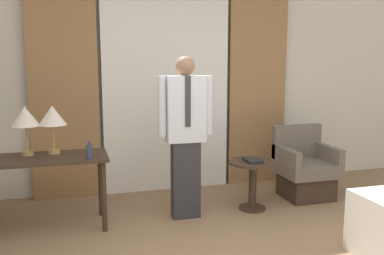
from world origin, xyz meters
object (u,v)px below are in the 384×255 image
table_lamp_right (52,117)px  side_table (253,177)px  bottle_near_edge (89,151)px  book (253,160)px  armchair (305,171)px  person (186,131)px  desk (41,168)px  table_lamp_left (25,118)px

table_lamp_right → side_table: (2.08, -0.18, -0.73)m
bottle_near_edge → book: bearing=4.4°
bottle_near_edge → armchair: 2.61m
bottle_near_edge → book: size_ratio=0.74×
table_lamp_right → person: bearing=-8.6°
table_lamp_right → side_table: bearing=-4.9°
person → desk: bearing=177.1°
table_lamp_right → person: 1.33m
table_lamp_right → bottle_near_edge: bearing=-44.6°
table_lamp_left → table_lamp_right: 0.25m
desk → armchair: size_ratio=1.49×
desk → bottle_near_edge: 0.52m
bottle_near_edge → desk: bearing=156.7°
book → desk: bearing=178.4°
armchair → bottle_near_edge: bearing=-171.7°
table_lamp_right → person: (1.31, -0.20, -0.17)m
person → side_table: (0.78, 0.02, -0.56)m
desk → bottle_near_edge: size_ratio=7.39×
side_table → bottle_near_edge: bearing=-175.3°
desk → book: size_ratio=5.49×
table_lamp_left → person: 1.58m
person → armchair: person is taller
table_lamp_left → side_table: 2.45m
table_lamp_left → table_lamp_right: (0.25, 0.00, 0.00)m
desk → armchair: bearing=3.4°
desk → side_table: 2.23m
table_lamp_right → book: size_ratio=2.09×
bottle_near_edge → person: person is taller
bottle_near_edge → armchair: size_ratio=0.20×
person → book: 0.85m
table_lamp_left → side_table: bearing=-4.4°
desk → person: size_ratio=0.75×
table_lamp_right → book: 2.15m
desk → armchair: (3.00, 0.18, -0.30)m
desk → table_lamp_right: 0.51m
table_lamp_left → table_lamp_right: bearing=0.0°
armchair → book: (-0.80, -0.24, 0.24)m
table_lamp_right → person: person is taller
person → side_table: person is taller
bottle_near_edge → armchair: (2.54, 0.37, -0.47)m
side_table → book: bearing=-125.0°
table_lamp_right → side_table: table_lamp_right is taller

